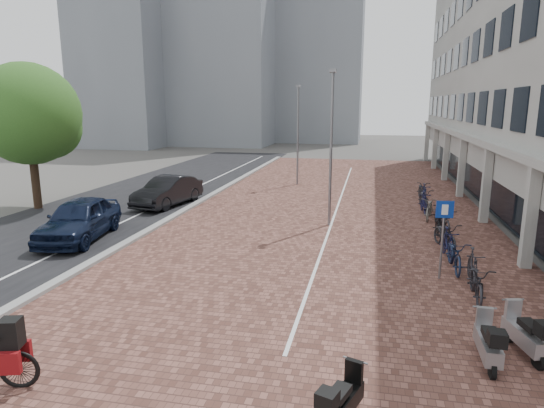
{
  "coord_description": "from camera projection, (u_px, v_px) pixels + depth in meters",
  "views": [
    {
      "loc": [
        3.8,
        -11.7,
        5.21
      ],
      "look_at": [
        0.0,
        6.0,
        1.3
      ],
      "focal_mm": 30.72,
      "sensor_mm": 36.0,
      "label": 1
    }
  ],
  "objects": [
    {
      "name": "plaza_brick",
      "position": [
        334.0,
        206.0,
        24.12
      ],
      "size": [
        14.5,
        42.0,
        0.04
      ],
      "primitive_type": "cube",
      "color": "brown",
      "rests_on": "ground"
    },
    {
      "name": "parking_sign",
      "position": [
        443.0,
        227.0,
        13.75
      ],
      "size": [
        0.51,
        0.11,
        2.43
      ],
      "rotation": [
        0.0,
        0.0,
        0.12
      ],
      "color": "slate",
      "rests_on": "ground"
    },
    {
      "name": "lamp_near",
      "position": [
        331.0,
        151.0,
        19.64
      ],
      "size": [
        0.12,
        0.12,
        6.53
      ],
      "primitive_type": "cylinder",
      "color": "slate",
      "rests_on": "ground"
    },
    {
      "name": "street_tree",
      "position": [
        33.0,
        117.0,
        22.8
      ],
      "size": [
        4.95,
        4.95,
        7.2
      ],
      "color": "#382619",
      "rests_on": "ground"
    },
    {
      "name": "lane_line",
      "position": [
        172.0,
        199.0,
        25.96
      ],
      "size": [
        0.12,
        44.0,
        0.0
      ],
      "primitive_type": "cube",
      "color": "white",
      "rests_on": "street_asphalt"
    },
    {
      "name": "lamp_far",
      "position": [
        298.0,
        136.0,
        29.87
      ],
      "size": [
        0.12,
        0.12,
        6.3
      ],
      "primitive_type": "cylinder",
      "color": "slate",
      "rests_on": "ground"
    },
    {
      "name": "car_navy",
      "position": [
        79.0,
        219.0,
        18.11
      ],
      "size": [
        2.67,
        5.01,
        1.62
      ],
      "primitive_type": "imported",
      "rotation": [
        0.0,
        0.0,
        0.17
      ],
      "color": "black",
      "rests_on": "ground"
    },
    {
      "name": "bg_towers",
      "position": [
        233.0,
        34.0,
        59.82
      ],
      "size": [
        33.0,
        23.0,
        32.0
      ],
      "color": "gray",
      "rests_on": "ground"
    },
    {
      "name": "scooter_back",
      "position": [
        525.0,
        332.0,
        9.72
      ],
      "size": [
        0.84,
        1.61,
        1.06
      ],
      "primitive_type": null,
      "rotation": [
        0.0,
        0.0,
        0.24
      ],
      "color": "#A6A5AA",
      "rests_on": "ground"
    },
    {
      "name": "parking_line",
      "position": [
        338.0,
        206.0,
        24.07
      ],
      "size": [
        0.1,
        30.0,
        0.0
      ],
      "primitive_type": "cube",
      "color": "white",
      "rests_on": "plaza_brick"
    },
    {
      "name": "scooter_front",
      "position": [
        488.0,
        341.0,
        9.39
      ],
      "size": [
        0.5,
        1.52,
        1.04
      ],
      "primitive_type": null,
      "rotation": [
        0.0,
        0.0,
        -0.02
      ],
      "color": "gray",
      "rests_on": "ground"
    },
    {
      "name": "curb",
      "position": [
        204.0,
        199.0,
        25.56
      ],
      "size": [
        0.35,
        42.0,
        0.14
      ],
      "primitive_type": "cube",
      "color": "gray",
      "rests_on": "ground"
    },
    {
      "name": "car_dark",
      "position": [
        168.0,
        191.0,
        24.19
      ],
      "size": [
        2.33,
        4.77,
        1.51
      ],
      "primitive_type": "imported",
      "rotation": [
        0.0,
        0.0,
        -0.17
      ],
      "color": "black",
      "rests_on": "ground"
    },
    {
      "name": "street_asphalt",
      "position": [
        139.0,
        197.0,
        26.37
      ],
      "size": [
        8.0,
        50.0,
        0.03
      ],
      "primitive_type": "cube",
      "color": "black",
      "rests_on": "ground"
    },
    {
      "name": "scooter_mid",
      "position": [
        342.0,
        400.0,
        7.56
      ],
      "size": [
        0.9,
        1.49,
        0.98
      ],
      "primitive_type": null,
      "rotation": [
        0.0,
        0.0,
        -0.35
      ],
      "color": "black",
      "rests_on": "ground"
    },
    {
      "name": "ground",
      "position": [
        227.0,
        293.0,
        13.06
      ],
      "size": [
        140.0,
        140.0,
        0.0
      ],
      "primitive_type": "plane",
      "color": "#474442",
      "rests_on": "ground"
    },
    {
      "name": "bike_row",
      "position": [
        438.0,
        220.0,
        19.15
      ],
      "size": [
        1.29,
        15.8,
        1.05
      ],
      "color": "black",
      "rests_on": "ground"
    }
  ]
}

